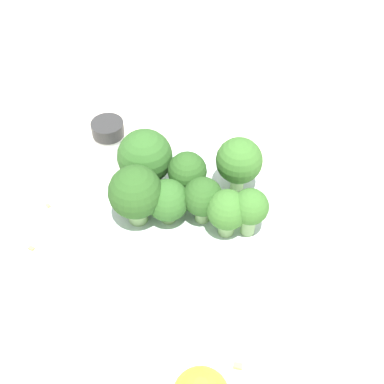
% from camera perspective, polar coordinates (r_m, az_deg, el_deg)
% --- Properties ---
extents(ground_plane, '(3.00, 3.00, 0.00)m').
position_cam_1_polar(ground_plane, '(0.56, 0.00, -6.11)').
color(ground_plane, beige).
extents(bowl, '(0.19, 0.19, 0.05)m').
position_cam_1_polar(bowl, '(0.54, 0.00, -4.38)').
color(bowl, silver).
rests_on(bowl, ground_plane).
extents(broccoli_floret_0, '(0.05, 0.05, 0.06)m').
position_cam_1_polar(broccoli_floret_0, '(0.49, -6.04, -0.15)').
color(broccoli_floret_0, '#8EB770').
rests_on(broccoli_floret_0, bowl).
extents(broccoli_floret_1, '(0.04, 0.04, 0.05)m').
position_cam_1_polar(broccoli_floret_1, '(0.48, 3.78, -2.05)').
color(broccoli_floret_1, '#84AD66').
rests_on(broccoli_floret_1, bowl).
extents(broccoli_floret_2, '(0.05, 0.05, 0.06)m').
position_cam_1_polar(broccoli_floret_2, '(0.51, 5.04, 3.24)').
color(broccoli_floret_2, '#8EB770').
rests_on(broccoli_floret_2, bowl).
extents(broccoli_floret_3, '(0.04, 0.04, 0.05)m').
position_cam_1_polar(broccoli_floret_3, '(0.49, -2.60, -1.06)').
color(broccoli_floret_3, '#7A9E5B').
rests_on(broccoli_floret_3, bowl).
extents(broccoli_floret_4, '(0.04, 0.04, 0.05)m').
position_cam_1_polar(broccoli_floret_4, '(0.49, 1.15, -0.64)').
color(broccoli_floret_4, '#84AD66').
rests_on(broccoli_floret_4, bowl).
extents(broccoli_floret_5, '(0.04, 0.04, 0.06)m').
position_cam_1_polar(broccoli_floret_5, '(0.50, -0.08, 2.05)').
color(broccoli_floret_5, '#8EB770').
rests_on(broccoli_floret_5, bowl).
extents(broccoli_floret_6, '(0.05, 0.05, 0.07)m').
position_cam_1_polar(broccoli_floret_6, '(0.52, -5.04, 3.70)').
color(broccoli_floret_6, '#7A9E5B').
rests_on(broccoli_floret_6, bowl).
extents(broccoli_floret_7, '(0.03, 0.03, 0.05)m').
position_cam_1_polar(broccoli_floret_7, '(0.48, 6.22, -1.77)').
color(broccoli_floret_7, '#8EB770').
rests_on(broccoli_floret_7, bowl).
extents(pepper_shaker, '(0.04, 0.04, 0.07)m').
position_cam_1_polar(pepper_shaker, '(0.62, -8.69, 4.77)').
color(pepper_shaker, silver).
rests_on(pepper_shaker, ground_plane).
extents(almond_crumb_0, '(0.01, 0.01, 0.01)m').
position_cam_1_polar(almond_crumb_0, '(0.58, -16.78, -5.68)').
color(almond_crumb_0, tan).
rests_on(almond_crumb_0, ground_plane).
extents(almond_crumb_1, '(0.01, 0.01, 0.01)m').
position_cam_1_polar(almond_crumb_1, '(0.61, -15.12, -1.33)').
color(almond_crumb_1, tan).
rests_on(almond_crumb_1, ground_plane).
extents(almond_crumb_2, '(0.01, 0.01, 0.01)m').
position_cam_1_polar(almond_crumb_2, '(0.49, 4.94, -17.92)').
color(almond_crumb_2, tan).
rests_on(almond_crumb_2, ground_plane).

